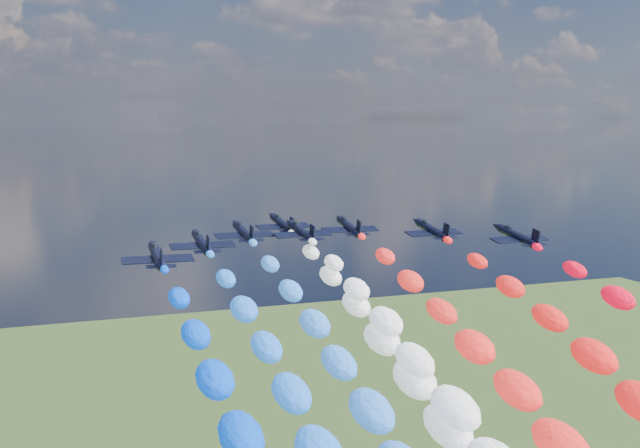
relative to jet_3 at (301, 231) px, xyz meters
name	(u,v)px	position (x,y,z in m)	size (l,w,h in m)	color
jet_0	(157,256)	(-25.96, -15.77, 0.00)	(9.40, 12.61, 2.78)	black
jet_1	(202,242)	(-17.70, -6.05, 0.00)	(9.40, 12.61, 2.78)	black
jet_2	(244,232)	(-8.93, 2.40, 0.00)	(9.40, 12.61, 2.78)	black
jet_3	(301,231)	(0.00, 0.00, 0.00)	(9.40, 12.61, 2.78)	black
jet_4	(282,224)	(0.27, 10.55, 0.00)	(9.40, 12.61, 2.78)	black
jet_5	(349,227)	(9.51, 2.70, 0.00)	(9.40, 12.61, 2.78)	black
jet_6	(432,230)	(20.55, -5.92, 0.00)	(9.40, 12.61, 2.78)	black
jet_7	(517,236)	(29.41, -17.00, 0.00)	(9.40, 12.61, 2.78)	black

